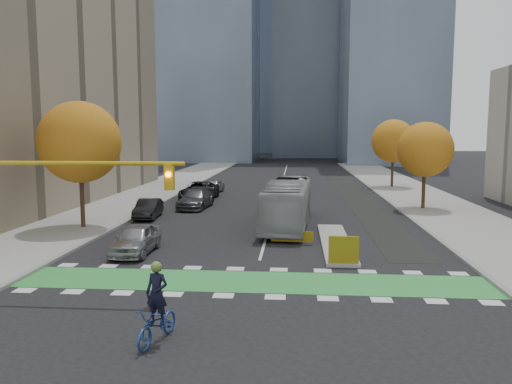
% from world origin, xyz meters
% --- Properties ---
extents(ground, '(300.00, 300.00, 0.00)m').
position_xyz_m(ground, '(0.00, 0.00, 0.00)').
color(ground, black).
rests_on(ground, ground).
extents(sidewalk_west, '(7.00, 120.00, 0.15)m').
position_xyz_m(sidewalk_west, '(-13.50, 20.00, 0.07)').
color(sidewalk_west, gray).
rests_on(sidewalk_west, ground).
extents(sidewalk_east, '(7.00, 120.00, 0.15)m').
position_xyz_m(sidewalk_east, '(13.50, 20.00, 0.07)').
color(sidewalk_east, gray).
rests_on(sidewalk_east, ground).
extents(curb_west, '(0.30, 120.00, 0.16)m').
position_xyz_m(curb_west, '(-10.00, 20.00, 0.07)').
color(curb_west, gray).
rests_on(curb_west, ground).
extents(curb_east, '(0.30, 120.00, 0.16)m').
position_xyz_m(curb_east, '(10.00, 20.00, 0.07)').
color(curb_east, gray).
rests_on(curb_east, ground).
extents(bike_crossing, '(20.00, 3.00, 0.01)m').
position_xyz_m(bike_crossing, '(0.00, 1.50, 0.01)').
color(bike_crossing, green).
rests_on(bike_crossing, ground).
extents(centre_line, '(0.15, 70.00, 0.01)m').
position_xyz_m(centre_line, '(0.00, 40.00, 0.01)').
color(centre_line, silver).
rests_on(centre_line, ground).
extents(bike_lane_paint, '(2.50, 50.00, 0.01)m').
position_xyz_m(bike_lane_paint, '(7.50, 30.00, 0.01)').
color(bike_lane_paint, black).
rests_on(bike_lane_paint, ground).
extents(median_island, '(1.60, 10.00, 0.16)m').
position_xyz_m(median_island, '(4.00, 9.00, 0.08)').
color(median_island, gray).
rests_on(median_island, ground).
extents(hazard_board, '(1.40, 0.12, 1.30)m').
position_xyz_m(hazard_board, '(4.00, 4.20, 0.80)').
color(hazard_board, yellow).
rests_on(hazard_board, median_island).
extents(tower_ne, '(18.00, 24.00, 60.00)m').
position_xyz_m(tower_ne, '(20.00, 85.00, 30.00)').
color(tower_ne, '#47566B').
rests_on(tower_ne, ground).
extents(tower_far, '(26.00, 26.00, 80.00)m').
position_xyz_m(tower_far, '(-4.00, 140.00, 40.00)').
color(tower_far, '#47566B').
rests_on(tower_far, ground).
extents(tree_west, '(5.20, 5.20, 8.22)m').
position_xyz_m(tree_west, '(-12.00, 12.00, 5.62)').
color(tree_west, '#332114').
rests_on(tree_west, ground).
extents(tree_east_near, '(4.40, 4.40, 7.08)m').
position_xyz_m(tree_east_near, '(12.00, 22.00, 4.86)').
color(tree_east_near, '#332114').
rests_on(tree_east_near, ground).
extents(tree_east_far, '(4.80, 4.80, 7.65)m').
position_xyz_m(tree_east_far, '(12.50, 38.00, 5.24)').
color(tree_east_far, '#332114').
rests_on(tree_east_far, ground).
extents(traffic_signal_west, '(8.53, 0.56, 5.20)m').
position_xyz_m(traffic_signal_west, '(-7.93, -0.51, 4.03)').
color(traffic_signal_west, '#BF9914').
rests_on(traffic_signal_west, ground).
extents(cyclist, '(1.26, 2.28, 2.49)m').
position_xyz_m(cyclist, '(-2.33, -4.80, 0.83)').
color(cyclist, navy).
rests_on(cyclist, ground).
extents(bus, '(3.35, 11.33, 3.11)m').
position_xyz_m(bus, '(1.20, 14.04, 1.56)').
color(bus, '#999FA0').
rests_on(bus, ground).
extents(parked_car_a, '(1.79, 4.44, 1.51)m').
position_xyz_m(parked_car_a, '(-6.50, 5.93, 0.76)').
color(parked_car_a, '#96959A').
rests_on(parked_car_a, ground).
extents(parked_car_b, '(1.81, 4.34, 1.39)m').
position_xyz_m(parked_car_b, '(-9.00, 16.38, 0.70)').
color(parked_car_b, black).
rests_on(parked_car_b, ground).
extents(parked_car_c, '(2.58, 5.48, 1.55)m').
position_xyz_m(parked_car_c, '(-6.50, 21.38, 0.77)').
color(parked_car_c, '#45454A').
rests_on(parked_car_c, ground).
extents(parked_car_d, '(3.07, 6.17, 1.68)m').
position_xyz_m(parked_car_d, '(-7.20, 26.38, 0.84)').
color(parked_car_d, black).
rests_on(parked_car_d, ground).
extents(parked_car_e, '(2.08, 4.09, 1.33)m').
position_xyz_m(parked_car_e, '(-6.79, 32.00, 0.67)').
color(parked_car_e, gray).
rests_on(parked_car_e, ground).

